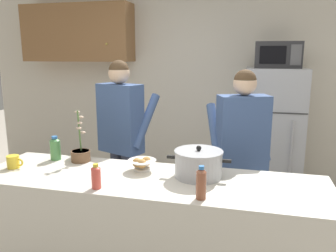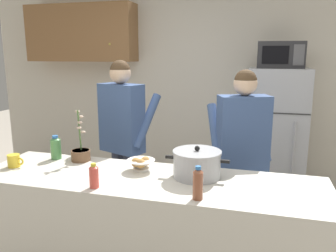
{
  "view_description": "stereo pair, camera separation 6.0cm",
  "coord_description": "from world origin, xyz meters",
  "px_view_note": "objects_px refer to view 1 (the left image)",
  "views": [
    {
      "loc": [
        0.66,
        -2.09,
        1.76
      ],
      "look_at": [
        0.0,
        0.55,
        1.17
      ],
      "focal_mm": 36.11,
      "sensor_mm": 36.0,
      "label": 1
    },
    {
      "loc": [
        0.71,
        -2.07,
        1.76
      ],
      "look_at": [
        0.0,
        0.55,
        1.17
      ],
      "focal_mm": 36.11,
      "sensor_mm": 36.0,
      "label": 2
    }
  ],
  "objects_px": {
    "bottle_near_edge": "(201,183)",
    "bottle_far_corner": "(96,176)",
    "microwave": "(278,55)",
    "coffee_mug": "(14,162)",
    "bread_bowl": "(142,164)",
    "potted_orchid": "(81,153)",
    "person_by_sink": "(242,143)",
    "person_near_pot": "(121,127)",
    "cooking_pot": "(198,164)",
    "bottle_mid_counter": "(55,148)",
    "refrigerator": "(272,138)"
  },
  "relations": [
    {
      "from": "bottle_near_edge",
      "to": "bottle_far_corner",
      "type": "distance_m",
      "value": 0.67
    },
    {
      "from": "microwave",
      "to": "coffee_mug",
      "type": "height_order",
      "value": "microwave"
    },
    {
      "from": "bread_bowl",
      "to": "potted_orchid",
      "type": "xyz_separation_m",
      "value": [
        -0.54,
        0.1,
        0.01
      ]
    },
    {
      "from": "microwave",
      "to": "person_by_sink",
      "type": "height_order",
      "value": "microwave"
    },
    {
      "from": "person_near_pot",
      "to": "potted_orchid",
      "type": "xyz_separation_m",
      "value": [
        -0.09,
        -0.63,
        -0.08
      ]
    },
    {
      "from": "cooking_pot",
      "to": "coffee_mug",
      "type": "height_order",
      "value": "cooking_pot"
    },
    {
      "from": "bottle_near_edge",
      "to": "bottle_mid_counter",
      "type": "height_order",
      "value": "bottle_near_edge"
    },
    {
      "from": "refrigerator",
      "to": "bottle_near_edge",
      "type": "relative_size",
      "value": 7.89
    },
    {
      "from": "bottle_near_edge",
      "to": "potted_orchid",
      "type": "distance_m",
      "value": 1.13
    },
    {
      "from": "bottle_near_edge",
      "to": "microwave",
      "type": "bearing_deg",
      "value": 76.13
    },
    {
      "from": "bottle_mid_counter",
      "to": "refrigerator",
      "type": "bearing_deg",
      "value": 42.93
    },
    {
      "from": "bottle_far_corner",
      "to": "refrigerator",
      "type": "bearing_deg",
      "value": 60.7
    },
    {
      "from": "microwave",
      "to": "person_by_sink",
      "type": "bearing_deg",
      "value": -105.9
    },
    {
      "from": "coffee_mug",
      "to": "bottle_mid_counter",
      "type": "bearing_deg",
      "value": 53.53
    },
    {
      "from": "person_near_pot",
      "to": "bottle_mid_counter",
      "type": "distance_m",
      "value": 0.72
    },
    {
      "from": "potted_orchid",
      "to": "refrigerator",
      "type": "bearing_deg",
      "value": 46.49
    },
    {
      "from": "refrigerator",
      "to": "potted_orchid",
      "type": "relative_size",
      "value": 3.91
    },
    {
      "from": "bottle_far_corner",
      "to": "bread_bowl",
      "type": "bearing_deg",
      "value": 64.8
    },
    {
      "from": "microwave",
      "to": "cooking_pot",
      "type": "bearing_deg",
      "value": -108.79
    },
    {
      "from": "microwave",
      "to": "bottle_far_corner",
      "type": "distance_m",
      "value": 2.5
    },
    {
      "from": "refrigerator",
      "to": "cooking_pot",
      "type": "xyz_separation_m",
      "value": [
        -0.58,
        -1.74,
        0.21
      ]
    },
    {
      "from": "bread_bowl",
      "to": "cooking_pot",
      "type": "bearing_deg",
      "value": -2.61
    },
    {
      "from": "bottle_near_edge",
      "to": "refrigerator",
      "type": "bearing_deg",
      "value": 76.27
    },
    {
      "from": "bottle_near_edge",
      "to": "coffee_mug",
      "type": "bearing_deg",
      "value": 171.82
    },
    {
      "from": "person_by_sink",
      "to": "bread_bowl",
      "type": "relative_size",
      "value": 7.88
    },
    {
      "from": "person_near_pot",
      "to": "bottle_near_edge",
      "type": "bearing_deg",
      "value": -49.86
    },
    {
      "from": "coffee_mug",
      "to": "bottle_near_edge",
      "type": "bearing_deg",
      "value": -8.18
    },
    {
      "from": "microwave",
      "to": "bottle_mid_counter",
      "type": "relative_size",
      "value": 2.48
    },
    {
      "from": "potted_orchid",
      "to": "person_by_sink",
      "type": "bearing_deg",
      "value": 22.23
    },
    {
      "from": "cooking_pot",
      "to": "bottle_mid_counter",
      "type": "bearing_deg",
      "value": 174.87
    },
    {
      "from": "microwave",
      "to": "potted_orchid",
      "type": "relative_size",
      "value": 1.17
    },
    {
      "from": "microwave",
      "to": "bottle_far_corner",
      "type": "bearing_deg",
      "value": -119.56
    },
    {
      "from": "cooking_pot",
      "to": "bread_bowl",
      "type": "bearing_deg",
      "value": 177.39
    },
    {
      "from": "microwave",
      "to": "coffee_mug",
      "type": "xyz_separation_m",
      "value": [
        -1.95,
        -1.87,
        -0.77
      ]
    },
    {
      "from": "bottle_near_edge",
      "to": "bottle_far_corner",
      "type": "xyz_separation_m",
      "value": [
        -0.67,
        -0.0,
        -0.02
      ]
    },
    {
      "from": "person_near_pot",
      "to": "bottle_near_edge",
      "type": "relative_size",
      "value": 8.37
    },
    {
      "from": "person_by_sink",
      "to": "potted_orchid",
      "type": "xyz_separation_m",
      "value": [
        -1.23,
        -0.5,
        -0.03
      ]
    },
    {
      "from": "coffee_mug",
      "to": "bottle_far_corner",
      "type": "relative_size",
      "value": 0.81
    },
    {
      "from": "cooking_pot",
      "to": "potted_orchid",
      "type": "xyz_separation_m",
      "value": [
        -0.96,
        0.12,
        -0.03
      ]
    },
    {
      "from": "person_near_pot",
      "to": "person_by_sink",
      "type": "relative_size",
      "value": 1.04
    },
    {
      "from": "bottle_far_corner",
      "to": "coffee_mug",
      "type": "bearing_deg",
      "value": 164.89
    },
    {
      "from": "bottle_mid_counter",
      "to": "bread_bowl",
      "type": "bearing_deg",
      "value": -6.5
    },
    {
      "from": "cooking_pot",
      "to": "bread_bowl",
      "type": "height_order",
      "value": "cooking_pot"
    },
    {
      "from": "bottle_far_corner",
      "to": "person_near_pot",
      "type": "bearing_deg",
      "value": 103.66
    },
    {
      "from": "coffee_mug",
      "to": "bottle_mid_counter",
      "type": "distance_m",
      "value": 0.32
    },
    {
      "from": "bottle_near_edge",
      "to": "bread_bowl",
      "type": "bearing_deg",
      "value": 142.21
    },
    {
      "from": "person_by_sink",
      "to": "bottle_mid_counter",
      "type": "height_order",
      "value": "person_by_sink"
    },
    {
      "from": "refrigerator",
      "to": "microwave",
      "type": "xyz_separation_m",
      "value": [
        0.0,
        -0.02,
        0.94
      ]
    },
    {
      "from": "bottle_mid_counter",
      "to": "coffee_mug",
      "type": "bearing_deg",
      "value": -126.47
    },
    {
      "from": "refrigerator",
      "to": "bread_bowl",
      "type": "relative_size",
      "value": 7.72
    }
  ]
}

